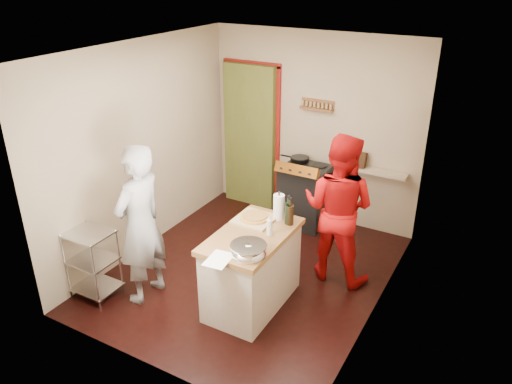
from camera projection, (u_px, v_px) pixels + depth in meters
floor at (250, 272)px, 5.97m from camera, size 3.50×3.50×0.00m
back_wall at (273, 133)px, 7.18m from camera, size 3.00×0.44×2.60m
left_wall at (143, 149)px, 6.08m from camera, size 0.04×3.50×2.60m
right_wall at (385, 202)px, 4.76m from camera, size 0.04×3.50×2.60m
ceiling at (249, 49)px, 4.86m from camera, size 3.00×3.50×0.02m
stove at (304, 195)px, 6.88m from camera, size 0.60×0.63×1.00m
wire_shelving at (92, 261)px, 5.41m from camera, size 0.48×0.40×0.80m
island at (252, 267)px, 5.25m from camera, size 0.69×1.30×1.18m
person_stripe at (140, 225)px, 5.20m from camera, size 0.44×0.66×1.77m
person_red at (338, 208)px, 5.57m from camera, size 0.87×0.69×1.75m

